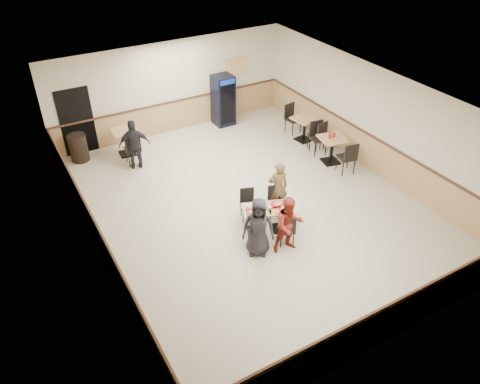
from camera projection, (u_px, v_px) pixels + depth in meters
ground at (250, 204)px, 12.33m from camera, size 10.00×10.00×0.00m
room_shell at (257, 131)px, 14.55m from camera, size 10.00×10.00×10.00m
main_table at (268, 216)px, 11.20m from camera, size 1.38×1.01×0.66m
main_chairs at (266, 216)px, 11.21m from camera, size 1.54×1.74×0.84m
diner_woman_left at (258, 227)px, 10.37m from camera, size 0.86×0.78×1.47m
diner_woman_right at (289, 225)px, 10.48m from camera, size 0.77×0.65×1.41m
diner_man_opposite at (278, 187)px, 11.71m from camera, size 0.60×0.47×1.43m
lone_diner at (135, 145)px, 13.46m from camera, size 0.96×0.60×1.52m
tabletop_clutter at (270, 209)px, 11.02m from camera, size 1.13×0.73×0.12m
side_table_near at (332, 146)px, 13.83m from camera, size 0.88×0.88×0.81m
side_table_near_chair_south at (346, 157)px, 13.38m from camera, size 0.56×0.56×1.02m
side_table_near_chair_north at (319, 138)px, 14.31m from camera, size 0.56×0.56×1.02m
side_table_far at (305, 125)px, 15.00m from camera, size 0.84×0.84×0.79m
side_table_far_chair_south at (317, 134)px, 14.56m from camera, size 0.53×0.53×1.00m
side_table_far_chair_north at (293, 119)px, 15.46m from camera, size 0.53×0.53×1.00m
condiment_caddy at (332, 135)px, 13.65m from camera, size 0.23×0.06×0.20m
back_table at (126, 139)px, 14.24m from camera, size 0.81×0.81×0.80m
back_table_chair_lone at (133, 148)px, 13.79m from camera, size 0.51×0.51×1.02m
pepsi_cooler at (223, 100)px, 15.81m from camera, size 0.66×0.67×1.72m
trash_bin at (79, 148)px, 13.99m from camera, size 0.54×0.54×0.84m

